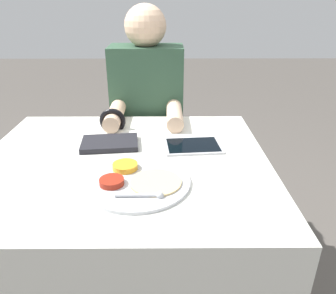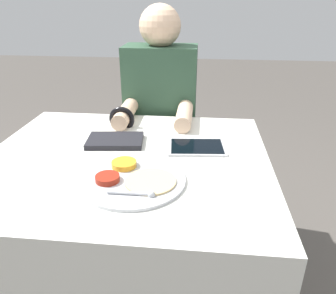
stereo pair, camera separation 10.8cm
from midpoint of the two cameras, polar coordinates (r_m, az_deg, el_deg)
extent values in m
cube|color=silver|center=(1.34, -9.27, -15.70)|extent=(1.00, 0.87, 0.71)
cylinder|color=#B7BABF|center=(1.00, -8.50, -6.09)|extent=(0.32, 0.32, 0.01)
cylinder|color=gold|center=(1.06, -10.37, -3.39)|extent=(0.08, 0.08, 0.02)
cylinder|color=maroon|center=(0.99, -12.90, -5.97)|extent=(0.07, 0.07, 0.02)
cylinder|color=#DBBC7F|center=(0.98, -5.35, -6.21)|extent=(0.15, 0.15, 0.01)
cylinder|color=#B7BABF|center=(0.92, -8.75, -8.41)|extent=(0.12, 0.01, 0.01)
sphere|color=#B7BABF|center=(0.91, -4.83, -8.46)|extent=(0.02, 0.02, 0.02)
cube|color=silver|center=(1.26, -12.52, 0.35)|extent=(0.22, 0.16, 0.01)
cube|color=black|center=(1.26, -12.54, 0.60)|extent=(0.22, 0.16, 0.02)
cube|color=#B7B7BC|center=(1.22, 1.84, 0.14)|extent=(0.22, 0.17, 0.01)
cube|color=black|center=(1.22, 1.85, 0.34)|extent=(0.20, 0.15, 0.00)
cube|color=black|center=(1.88, -4.85, -7.28)|extent=(0.31, 0.22, 0.44)
cube|color=#2D4C38|center=(1.67, -5.47, 7.48)|extent=(0.35, 0.20, 0.57)
sphere|color=beige|center=(1.60, -6.05, 20.23)|extent=(0.19, 0.19, 0.19)
cylinder|color=beige|center=(1.48, -11.26, 5.51)|extent=(0.07, 0.27, 0.07)
cylinder|color=beige|center=(1.45, -1.00, 5.64)|extent=(0.07, 0.27, 0.07)
torus|color=black|center=(1.40, -11.83, 4.40)|extent=(0.11, 0.02, 0.11)
camera|label=1|loc=(0.05, -92.86, -1.34)|focal=35.00mm
camera|label=2|loc=(0.05, 87.14, 1.34)|focal=35.00mm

